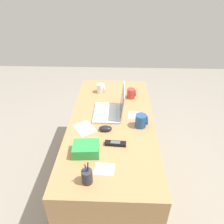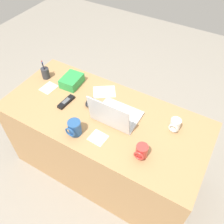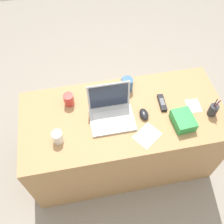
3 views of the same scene
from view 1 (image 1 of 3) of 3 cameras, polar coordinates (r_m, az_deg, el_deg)
The scene contains 13 objects.
ground_plane at distance 2.32m, azimuth -0.08°, elevation -16.91°, with size 6.00×6.00×0.00m, color gray.
desk at distance 2.05m, azimuth -0.09°, elevation -10.41°, with size 1.54×0.71×0.73m, color tan.
laptop at distance 1.87m, azimuth -0.01°, elevation 0.81°, with size 0.32×0.27×0.24m.
computer_mouse at distance 1.69m, azimuth -1.75°, elevation -4.36°, with size 0.06×0.10×0.04m, color black.
coffee_mug_white at distance 2.12m, azimuth 5.11°, elevation 4.92°, with size 0.08×0.09×0.10m.
coffee_mug_tall at distance 1.73m, azimuth 7.74°, elevation -2.32°, with size 0.09×0.10×0.11m.
coffee_mug_spare at distance 2.22m, azimuth -3.00°, elevation 6.30°, with size 0.07×0.08×0.09m.
cordless_phone at distance 1.57m, azimuth 0.91°, elevation -8.35°, with size 0.05×0.16×0.03m.
pen_holder at distance 1.32m, azimuth -6.63°, elevation -16.59°, with size 0.06×0.06×0.16m.
snack_bag at distance 1.50m, azimuth -6.89°, elevation -9.71°, with size 0.14×0.18×0.08m, color green.
paper_note_near_laptop at distance 1.74m, azimuth -7.30°, elevation -4.28°, with size 0.17×0.14×0.00m, color white.
paper_note_left at distance 1.88m, azimuth 5.95°, elevation -0.84°, with size 0.11×0.10×0.00m, color white.
paper_note_right at distance 1.42m, azimuth -2.05°, elevation -14.85°, with size 0.10×0.13×0.00m, color white.
Camera 1 is at (1.48, 0.06, 1.79)m, focal length 34.47 mm.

